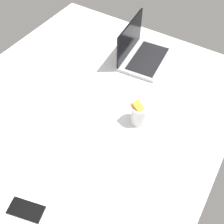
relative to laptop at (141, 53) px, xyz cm
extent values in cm
cube|color=white|center=(-59.02, 6.29, -13.41)|extent=(180.00, 140.00, 18.00)
cube|color=#B7BABC|center=(0.29, -3.03, -3.41)|extent=(35.02, 26.01, 2.00)
cube|color=black|center=(0.43, -4.52, -2.21)|extent=(30.47, 19.66, 0.40)
cube|color=black|center=(-0.75, 7.92, 8.09)|extent=(32.95, 4.10, 21.00)
cylinder|color=silver|center=(-42.08, -21.52, 1.09)|extent=(9.00, 9.00, 11.00)
cube|color=yellow|center=(-43.02, -20.61, -0.47)|extent=(6.70, 6.11, 4.65)
cube|color=yellow|center=(-42.01, -21.85, 3.02)|extent=(6.24, 6.19, 4.64)
cube|color=orange|center=(-43.29, -20.22, 6.50)|extent=(5.69, 7.31, 5.56)
cube|color=black|center=(-104.55, -4.79, -4.01)|extent=(10.20, 15.29, 0.80)
camera|label=1|loc=(-115.49, -51.31, 99.45)|focal=41.72mm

